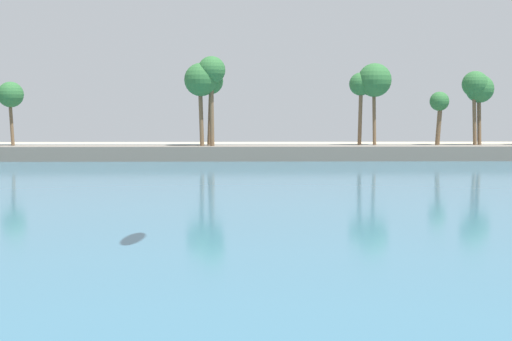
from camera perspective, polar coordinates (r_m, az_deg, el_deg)
sea at (r=71.63m, az=-1.23°, el=-0.12°), size 220.00×113.48×0.06m
palm_headland at (r=88.19m, az=-0.47°, el=3.21°), size 85.19×6.19×12.90m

